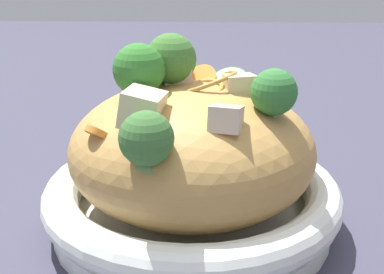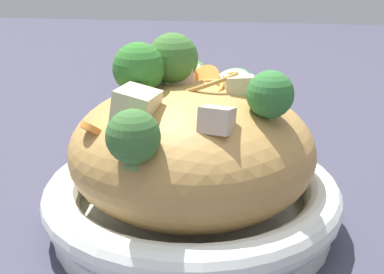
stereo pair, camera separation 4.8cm
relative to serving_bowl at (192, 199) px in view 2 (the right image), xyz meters
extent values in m
plane|color=#3A394B|center=(0.00, 0.00, -0.03)|extent=(3.00, 3.00, 0.00)
cylinder|color=white|center=(0.00, 0.00, -0.02)|extent=(0.27, 0.27, 0.02)
torus|color=white|center=(0.00, 0.00, 0.01)|extent=(0.29, 0.29, 0.04)
ellipsoid|color=tan|center=(0.00, 0.00, 0.05)|extent=(0.23, 0.23, 0.13)
torus|color=#BD8D40|center=(0.01, 0.01, 0.12)|extent=(0.08, 0.08, 0.03)
torus|color=#BE8F41|center=(0.01, 0.00, 0.11)|extent=(0.06, 0.06, 0.02)
torus|color=#B38A4B|center=(0.06, 0.01, 0.10)|extent=(0.08, 0.08, 0.03)
cone|color=#8EAF6C|center=(-0.03, -0.10, 0.08)|extent=(0.02, 0.03, 0.02)
sphere|color=#3C6D33|center=(-0.03, -0.10, 0.10)|extent=(0.06, 0.06, 0.04)
cone|color=#9BB875|center=(-0.02, 0.02, 0.11)|extent=(0.03, 0.03, 0.01)
sphere|color=#3F7330|center=(-0.02, 0.02, 0.14)|extent=(0.06, 0.06, 0.05)
cone|color=#97B677|center=(-0.03, 0.02, 0.11)|extent=(0.02, 0.02, 0.02)
sphere|color=#406D34|center=(-0.03, 0.02, 0.13)|extent=(0.05, 0.05, 0.04)
cone|color=#90AB70|center=(0.07, -0.03, 0.10)|extent=(0.02, 0.02, 0.01)
sphere|color=#337535|center=(0.07, -0.03, 0.12)|extent=(0.05, 0.05, 0.04)
cone|color=#90AC74|center=(-0.05, -0.01, 0.11)|extent=(0.03, 0.03, 0.02)
sphere|color=#33792C|center=(-0.05, -0.01, 0.13)|extent=(0.07, 0.07, 0.05)
cylinder|color=orange|center=(-0.08, -0.06, 0.09)|extent=(0.03, 0.03, 0.02)
cylinder|color=orange|center=(0.01, 0.03, 0.12)|extent=(0.03, 0.03, 0.02)
cylinder|color=orange|center=(0.00, 0.05, 0.11)|extent=(0.02, 0.02, 0.02)
cylinder|color=orange|center=(0.00, 0.07, 0.11)|extent=(0.03, 0.03, 0.02)
cylinder|color=orange|center=(0.06, 0.01, 0.11)|extent=(0.03, 0.03, 0.02)
cylinder|color=beige|center=(-0.05, 0.05, 0.11)|extent=(0.05, 0.05, 0.03)
torus|color=#33662A|center=(-0.05, 0.05, 0.11)|extent=(0.06, 0.06, 0.03)
cylinder|color=#C9E297|center=(-0.01, 0.06, 0.11)|extent=(0.05, 0.04, 0.03)
torus|color=#36602E|center=(-0.01, 0.06, 0.11)|extent=(0.06, 0.05, 0.03)
cylinder|color=#BFDB97|center=(0.03, 0.02, 0.11)|extent=(0.04, 0.04, 0.02)
torus|color=#306630|center=(0.03, 0.02, 0.11)|extent=(0.05, 0.05, 0.03)
cube|color=beige|center=(-0.01, 0.02, 0.12)|extent=(0.03, 0.04, 0.03)
cube|color=beige|center=(0.03, -0.07, 0.11)|extent=(0.03, 0.03, 0.02)
cube|color=beige|center=(-0.04, -0.06, 0.11)|extent=(0.04, 0.04, 0.03)
cube|color=beige|center=(0.04, 0.00, 0.12)|extent=(0.03, 0.03, 0.02)
camera|label=1|loc=(0.02, -0.45, 0.23)|focal=47.97mm
camera|label=2|loc=(0.06, -0.45, 0.23)|focal=47.97mm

